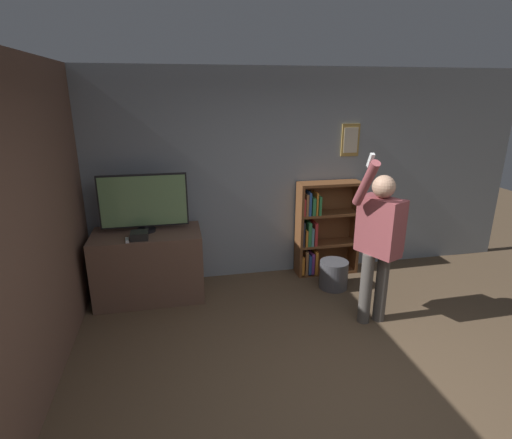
% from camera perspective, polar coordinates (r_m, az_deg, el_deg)
% --- Properties ---
extents(ground_plane, '(14.00, 14.00, 0.00)m').
position_cam_1_polar(ground_plane, '(3.58, 14.82, -25.05)').
color(ground_plane, brown).
extents(wall_back, '(6.83, 0.09, 2.70)m').
position_cam_1_polar(wall_back, '(5.26, 3.18, 6.29)').
color(wall_back, gray).
rests_on(wall_back, ground_plane).
extents(wall_side_brick, '(0.06, 4.25, 2.70)m').
position_cam_1_polar(wall_side_brick, '(3.94, -27.75, 0.23)').
color(wall_side_brick, brown).
rests_on(wall_side_brick, ground_plane).
extents(tv_ledge, '(1.26, 0.66, 0.83)m').
position_cam_1_polar(tv_ledge, '(4.99, -15.03, -6.31)').
color(tv_ledge, brown).
rests_on(tv_ledge, ground_plane).
extents(television, '(1.00, 0.22, 0.68)m').
position_cam_1_polar(television, '(4.78, -15.74, 2.36)').
color(television, black).
rests_on(television, tv_ledge).
extents(game_console, '(0.19, 0.19, 0.09)m').
position_cam_1_polar(game_console, '(4.64, -16.32, -2.19)').
color(game_console, black).
rests_on(game_console, tv_ledge).
extents(remote_loose, '(0.05, 0.14, 0.02)m').
position_cam_1_polar(remote_loose, '(4.63, -17.94, -2.83)').
color(remote_loose, white).
rests_on(remote_loose, tv_ledge).
extents(bookshelf, '(0.84, 0.28, 1.27)m').
position_cam_1_polar(bookshelf, '(5.46, 9.27, -1.52)').
color(bookshelf, brown).
rests_on(bookshelf, ground_plane).
extents(person, '(0.59, 0.56, 1.87)m').
position_cam_1_polar(person, '(4.28, 17.17, -2.32)').
color(person, '#56514C').
rests_on(person, ground_plane).
extents(waste_bin, '(0.36, 0.36, 0.36)m').
position_cam_1_polar(waste_bin, '(5.22, 11.03, -7.71)').
color(waste_bin, '#4C4C51').
rests_on(waste_bin, ground_plane).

